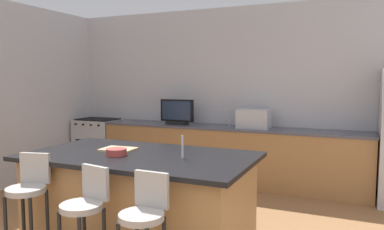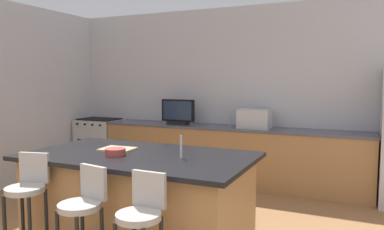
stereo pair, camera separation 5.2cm
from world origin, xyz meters
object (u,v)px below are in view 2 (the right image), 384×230
tv_monitor (178,113)px  fruit_bowl (115,152)px  cutting_board (118,149)px  bar_stool_right (141,225)px  kitchen_island (139,197)px  bar_stool_left (28,198)px  bar_stool_center (83,215)px  range_oven (100,143)px  microwave (255,119)px

tv_monitor → fruit_bowl: tv_monitor is taller
fruit_bowl → cutting_board: fruit_bowl is taller
bar_stool_right → cutting_board: bearing=134.2°
kitchen_island → bar_stool_right: size_ratio=2.38×
fruit_bowl → cutting_board: bearing=121.3°
fruit_bowl → tv_monitor: bearing=102.9°
bar_stool_right → cutting_board: size_ratio=2.79×
bar_stool_left → tv_monitor: bearing=78.4°
kitchen_island → bar_stool_right: 1.02m
bar_stool_center → fruit_bowl: size_ratio=4.72×
bar_stool_center → cutting_board: (-0.33, 0.94, 0.35)m
range_oven → cutting_board: (2.11, -2.37, 0.46)m
microwave → bar_stool_center: 3.39m
bar_stool_left → cutting_board: (0.35, 0.88, 0.33)m
range_oven → microwave: 3.03m
range_oven → bar_stool_left: (1.76, -3.25, 0.14)m
tv_monitor → cutting_board: 2.37m
kitchen_island → bar_stool_right: bar_stool_right is taller
bar_stool_center → bar_stool_right: 0.56m
kitchen_island → range_oven: range_oven is taller
fruit_bowl → bar_stool_center: bearing=-75.5°
bar_stool_right → bar_stool_center: bearing=-179.3°
kitchen_island → cutting_board: 0.57m
kitchen_island → bar_stool_right: (0.56, -0.85, 0.11)m
kitchen_island → range_oven: (-2.43, 2.46, -0.00)m
tv_monitor → bar_stool_left: bearing=-88.4°
range_oven → bar_stool_left: 3.70m
microwave → range_oven: bearing=-180.0°
bar_stool_center → range_oven: bearing=136.9°
bar_stool_left → fruit_bowl: (0.50, 0.64, 0.35)m
microwave → cutting_board: (-0.86, -2.37, -0.13)m
kitchen_island → range_oven: bearing=134.6°
microwave → tv_monitor: tv_monitor is taller
bar_stool_center → bar_stool_right: bar_stool_right is taller
bar_stool_center → tv_monitor: bearing=113.8°
bar_stool_left → bar_stool_right: size_ratio=1.03×
bar_stool_right → bar_stool_left: bearing=178.2°
kitchen_island → microwave: microwave is taller
tv_monitor → bar_stool_left: tv_monitor is taller
range_oven → fruit_bowl: (2.26, -2.61, 0.49)m
microwave → fruit_bowl: size_ratio=2.37×
microwave → bar_stool_center: bearing=-99.1°
bar_stool_left → bar_stool_right: 1.24m
bar_stool_left → fruit_bowl: 0.89m
microwave → bar_stool_right: bearing=-89.5°
tv_monitor → bar_stool_center: size_ratio=0.62×
tv_monitor → cutting_board: size_ratio=1.71×
range_oven → bar_stool_left: bar_stool_left is taller
microwave → fruit_bowl: 2.71m
range_oven → microwave: microwave is taller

